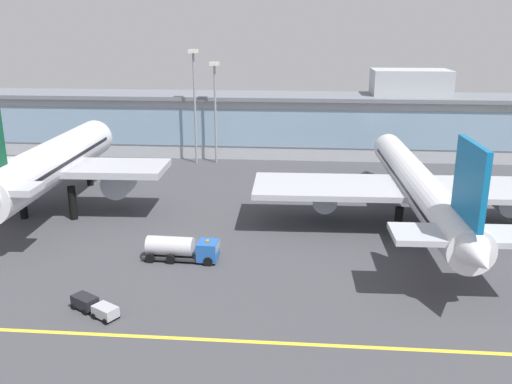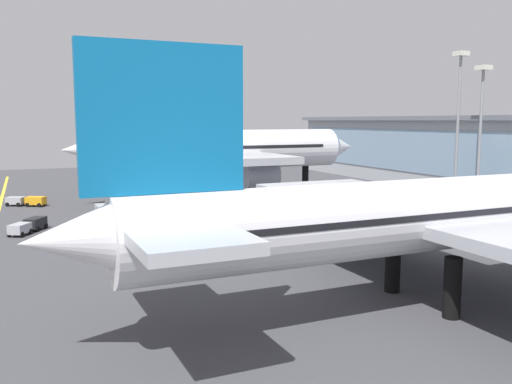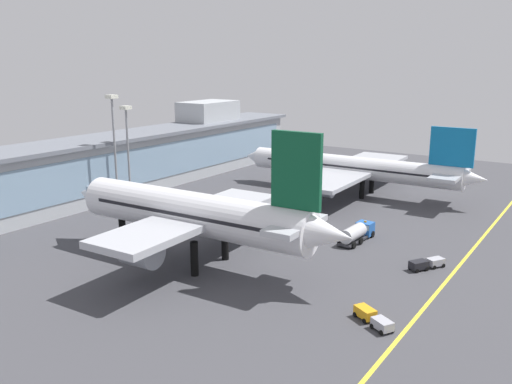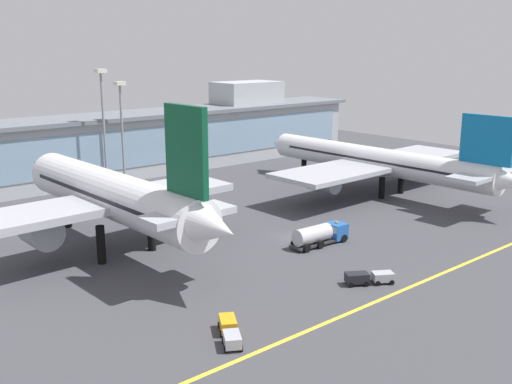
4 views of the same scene
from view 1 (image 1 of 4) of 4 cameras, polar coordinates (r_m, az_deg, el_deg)
The scene contains 9 objects.
ground_plane at distance 71.20m, azimuth -7.45°, elevation -5.40°, with size 180.00×180.00×0.00m, color #424247.
taxiway_centreline_stripe at distance 52.20m, azimuth -12.69°, elevation -14.48°, with size 144.00×0.50×0.01m, color yellow.
terminal_building at distance 119.90m, azimuth -1.38°, elevation 7.35°, with size 127.01×14.00×18.26m.
airliner_near_left at distance 85.69m, azimuth -20.56°, elevation 2.81°, with size 33.85×48.41×20.65m.
airliner_near_right at distance 77.89m, azimuth 16.54°, elevation 0.59°, with size 45.27×56.29×16.24m.
fuel_tanker_truck at distance 65.90m, azimuth -7.57°, elevation -5.86°, with size 9.14×3.24×2.90m.
service_truck_far at distance 56.41m, azimuth -16.56°, elevation -11.36°, with size 5.57×4.27×1.40m.
apron_light_mast_west at distance 110.68m, azimuth -4.31°, elevation 9.95°, with size 1.80×1.80×20.25m.
apron_light_mast_centre at distance 110.65m, azimuth -6.46°, elevation 10.60°, with size 1.80×1.80×22.67m.
Camera 1 is at (14.83, -64.28, 26.80)m, focal length 38.27 mm.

